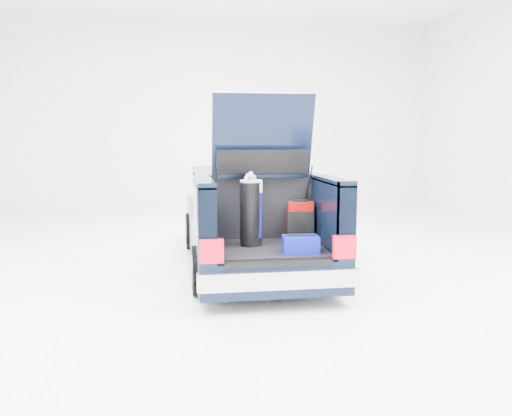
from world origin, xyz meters
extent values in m
plane|color=white|center=(0.00, 0.00, 0.00)|extent=(14.00, 14.00, 0.00)
cube|color=black|center=(0.00, 0.65, 0.50)|extent=(1.75, 3.00, 0.70)
cube|color=black|center=(0.00, 2.22, 0.40)|extent=(1.70, 0.30, 0.50)
cube|color=#A8A8B0|center=(0.00, 2.36, 0.33)|extent=(1.72, 0.10, 0.22)
cube|color=black|center=(0.00, 0.15, 1.12)|extent=(1.55, 1.95, 0.54)
cube|color=black|center=(0.00, 0.15, 1.41)|extent=(1.62, 2.05, 0.06)
cube|color=black|center=(0.00, -1.50, 0.35)|extent=(1.75, 1.30, 0.40)
cube|color=black|center=(0.00, -1.48, 0.57)|extent=(1.32, 1.18, 0.05)
cube|color=black|center=(-0.78, -1.50, 0.97)|extent=(0.20, 1.30, 0.85)
cube|color=black|center=(0.78, -1.50, 0.97)|extent=(0.20, 1.30, 0.85)
cube|color=black|center=(-0.78, -1.50, 1.41)|extent=(0.20, 1.30, 0.06)
cube|color=black|center=(0.78, -1.50, 1.41)|extent=(0.20, 1.30, 0.06)
cube|color=black|center=(0.00, -0.88, 0.97)|extent=(1.36, 0.08, 0.84)
cube|color=#A8A8B0|center=(0.00, -2.18, 0.38)|extent=(1.80, 0.12, 0.20)
cube|color=#A70719|center=(-0.74, -2.15, 0.72)|extent=(0.26, 0.07, 0.26)
cube|color=#A70719|center=(0.74, -2.15, 0.72)|extent=(0.26, 0.07, 0.26)
cube|color=black|center=(0.00, -2.15, 0.56)|extent=(1.20, 0.06, 0.06)
cube|color=black|center=(0.00, -1.05, 1.96)|extent=(1.28, 0.33, 1.03)
cube|color=black|center=(0.00, -1.01, 2.10)|extent=(0.95, 0.17, 0.54)
cylinder|color=black|center=(-0.82, 1.45, 0.31)|extent=(0.20, 0.62, 0.62)
cylinder|color=slate|center=(-0.82, 1.45, 0.31)|extent=(0.23, 0.36, 0.36)
cylinder|color=black|center=(0.82, 1.45, 0.31)|extent=(0.20, 0.62, 0.62)
cylinder|color=slate|center=(0.82, 1.45, 0.31)|extent=(0.23, 0.36, 0.36)
cylinder|color=black|center=(-0.82, -1.35, 0.31)|extent=(0.20, 0.62, 0.62)
cylinder|color=slate|center=(-0.82, -1.35, 0.31)|extent=(0.23, 0.36, 0.36)
cylinder|color=black|center=(0.82, -1.35, 0.31)|extent=(0.20, 0.62, 0.62)
cylinder|color=slate|center=(0.82, -1.35, 0.31)|extent=(0.23, 0.36, 0.36)
cube|color=#680503|center=(0.48, -1.13, 0.85)|extent=(0.35, 0.24, 0.50)
cube|color=black|center=(0.48, -1.13, 1.12)|extent=(0.21, 0.07, 0.03)
cube|color=black|center=(0.48, -1.23, 0.80)|extent=(0.33, 0.06, 0.38)
cylinder|color=black|center=(-0.21, -1.38, 1.00)|extent=(0.29, 0.35, 0.81)
cube|color=white|center=(-0.21, -1.27, 1.02)|extent=(0.10, 0.03, 0.28)
sphere|color=#99999E|center=(-0.25, -1.36, 1.43)|extent=(0.07, 0.07, 0.07)
sphere|color=#99999E|center=(-0.18, -1.40, 1.45)|extent=(0.07, 0.07, 0.07)
cylinder|color=black|center=(-0.19, -1.33, 0.65)|extent=(0.29, 0.29, 0.10)
cylinder|color=#050977|center=(-0.19, -1.33, 0.99)|extent=(0.26, 0.26, 0.58)
cylinder|color=white|center=(-0.19, -1.33, 1.33)|extent=(0.29, 0.29, 0.15)
sphere|color=#99999E|center=(-0.16, -1.31, 1.44)|extent=(0.07, 0.07, 0.07)
sphere|color=#99999E|center=(-0.19, -1.29, 1.48)|extent=(0.07, 0.07, 0.07)
cube|color=#050977|center=(0.31, -1.84, 0.70)|extent=(0.43, 0.30, 0.20)
cylinder|color=black|center=(0.31, -1.84, 0.81)|extent=(0.36, 0.05, 0.02)
camera|label=1|loc=(-1.14, -7.83, 1.95)|focal=38.00mm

